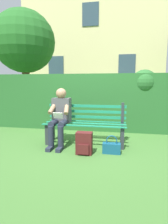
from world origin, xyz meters
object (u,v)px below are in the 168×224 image
object	(u,v)px
backpack	(84,143)
park_bench	(86,123)
tree	(23,44)
handbag	(112,148)
person_seated	(60,115)

from	to	relation	value
backpack	park_bench	bearing A→B (deg)	-82.28
tree	handbag	xyz separation A→B (m)	(-3.74, 3.79, -2.76)
tree	backpack	xyz separation A→B (m)	(-3.24, 3.92, -2.67)
person_seated	backpack	bearing A→B (deg)	143.41
tree	person_seated	bearing A→B (deg)	127.25
person_seated	handbag	distance (m)	1.26
park_bench	tree	bearing A→B (deg)	-46.20
park_bench	backpack	xyz separation A→B (m)	(-0.09, 0.63, -0.26)
tree	handbag	world-z (taller)	tree
park_bench	handbag	size ratio (longest dim) A/B	4.98
person_seated	backpack	world-z (taller)	person_seated
tree	handbag	distance (m)	6.00
person_seated	handbag	xyz separation A→B (m)	(-1.09, 0.32, -0.53)
person_seated	tree	size ratio (longest dim) A/B	0.29
person_seated	tree	world-z (taller)	tree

